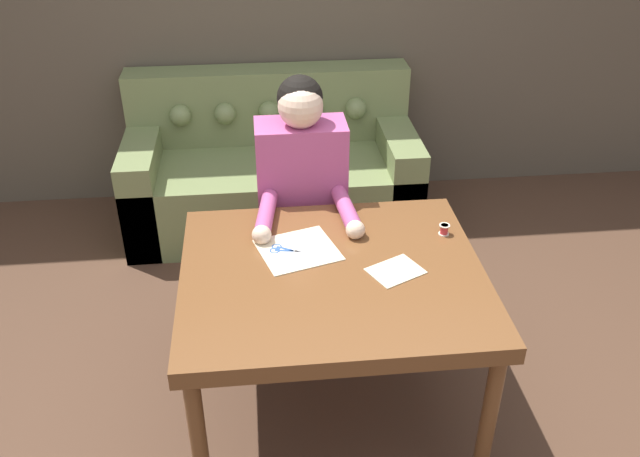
% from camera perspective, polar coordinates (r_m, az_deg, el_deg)
% --- Properties ---
extents(ground_plane, '(16.00, 16.00, 0.00)m').
position_cam_1_polar(ground_plane, '(3.08, -0.13, -14.71)').
color(ground_plane, '#4C3323').
extents(dining_table, '(1.17, 1.01, 0.73)m').
position_cam_1_polar(dining_table, '(2.64, 1.05, -4.87)').
color(dining_table, brown).
rests_on(dining_table, ground_plane).
extents(couch, '(1.73, 0.82, 0.90)m').
position_cam_1_polar(couch, '(4.22, -4.05, 4.73)').
color(couch, olive).
rests_on(couch, ground_plane).
extents(person, '(0.47, 0.62, 1.27)m').
position_cam_1_polar(person, '(3.19, -1.53, 1.91)').
color(person, '#33281E').
rests_on(person, ground_plane).
extents(pattern_paper_main, '(0.36, 0.35, 0.00)m').
position_cam_1_polar(pattern_paper_main, '(2.72, -1.87, -1.81)').
color(pattern_paper_main, beige).
rests_on(pattern_paper_main, dining_table).
extents(pattern_paper_offcut, '(0.24, 0.22, 0.00)m').
position_cam_1_polar(pattern_paper_offcut, '(2.61, 6.38, -3.57)').
color(pattern_paper_offcut, beige).
rests_on(pattern_paper_offcut, dining_table).
extents(scissors, '(0.22, 0.12, 0.01)m').
position_cam_1_polar(scissors, '(2.72, -2.79, -1.85)').
color(scissors, silver).
rests_on(scissors, dining_table).
extents(thread_spool, '(0.04, 0.04, 0.05)m').
position_cam_1_polar(thread_spool, '(2.86, 10.41, -0.09)').
color(thread_spool, red).
rests_on(thread_spool, dining_table).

